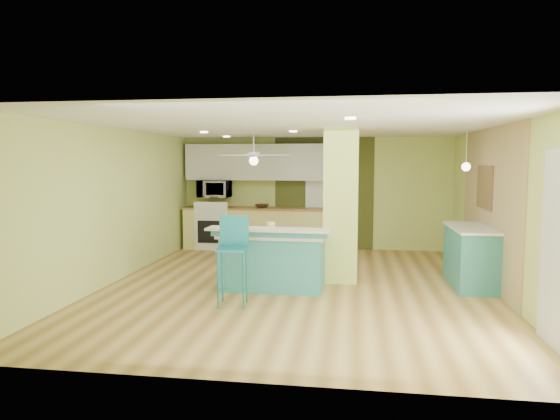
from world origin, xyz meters
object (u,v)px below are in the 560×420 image
(peninsula, at_px, (273,259))
(side_counter, at_px, (471,256))
(bar_stool, at_px, (233,245))
(canister, at_px, (271,228))
(fruit_bowl, at_px, (262,206))

(peninsula, relative_size, side_counter, 1.27)
(bar_stool, relative_size, canister, 6.61)
(peninsula, height_order, side_counter, peninsula)
(peninsula, height_order, bar_stool, bar_stool)
(peninsula, bearing_deg, bar_stool, -111.98)
(peninsula, bearing_deg, canister, -122.03)
(bar_stool, height_order, fruit_bowl, bar_stool)
(fruit_bowl, bearing_deg, side_counter, -35.40)
(side_counter, distance_m, canister, 3.20)
(peninsula, xyz_separation_m, fruit_bowl, (-0.79, 3.36, 0.52))
(bar_stool, bearing_deg, canister, 61.94)
(bar_stool, relative_size, side_counter, 0.83)
(bar_stool, xyz_separation_m, side_counter, (3.47, 1.54, -0.34))
(side_counter, bearing_deg, fruit_bowl, 144.60)
(peninsula, bearing_deg, fruit_bowl, 104.97)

